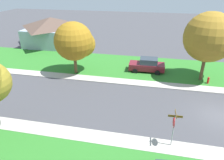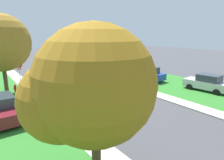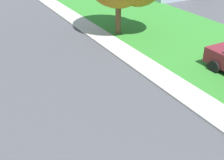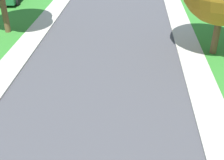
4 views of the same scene
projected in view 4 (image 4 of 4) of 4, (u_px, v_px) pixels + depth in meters
The scene contains 2 objects.
sidewalk_east at pixel (201, 82), 13.47m from camera, with size 1.40×56.00×0.10m, color #ADA89E.
sidewalk_west at pixel (4, 74), 14.09m from camera, with size 1.40×56.00×0.10m, color #ADA89E.
Camera 4 is at (1.48, 0.25, 7.11)m, focal length 46.60 mm.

